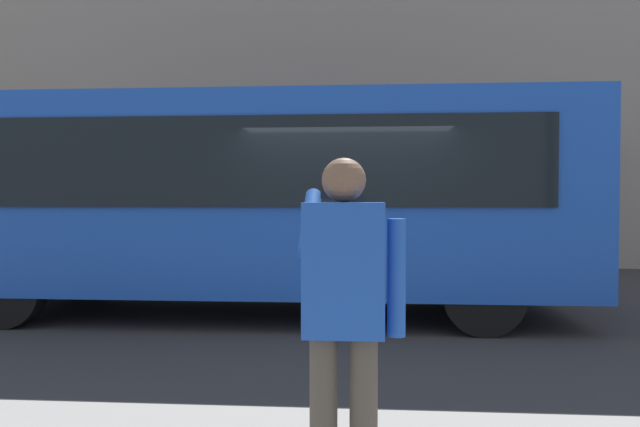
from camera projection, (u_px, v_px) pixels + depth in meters
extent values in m
plane|color=#2B2B2D|center=(348.00, 323.00, 7.59)|extent=(60.00, 60.00, 0.00)
cube|color=gray|center=(355.00, 23.00, 14.21)|extent=(28.00, 0.80, 12.00)
cube|color=navy|center=(504.00, 141.00, 13.44)|extent=(4.40, 1.10, 0.24)
cube|color=#1947AD|center=(254.00, 195.00, 8.18)|extent=(9.00, 2.50, 2.60)
cube|color=black|center=(234.00, 161.00, 6.91)|extent=(7.60, 0.06, 1.10)
cylinder|color=black|center=(88.00, 268.00, 9.52)|extent=(1.00, 0.28, 1.00)
cylinder|color=black|center=(6.00, 289.00, 7.33)|extent=(1.00, 0.28, 1.00)
cylinder|color=black|center=(454.00, 271.00, 9.09)|extent=(1.00, 0.28, 1.00)
cylinder|color=black|center=(484.00, 294.00, 6.90)|extent=(1.00, 0.28, 1.00)
cylinder|color=#4C4238|center=(364.00, 417.00, 2.85)|extent=(0.14, 0.14, 0.82)
cylinder|color=#4C4238|center=(323.00, 416.00, 2.87)|extent=(0.14, 0.14, 0.82)
cube|color=#1E4CAD|center=(344.00, 269.00, 2.84)|extent=(0.40, 0.24, 0.66)
sphere|color=brown|center=(344.00, 180.00, 2.83)|extent=(0.22, 0.22, 0.22)
cylinder|color=#1E4CAD|center=(396.00, 278.00, 2.82)|extent=(0.09, 0.09, 0.58)
cylinder|color=#1E4CAD|center=(310.00, 223.00, 3.01)|extent=(0.09, 0.48, 0.37)
cube|color=black|center=(327.00, 186.00, 3.14)|extent=(0.07, 0.01, 0.14)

